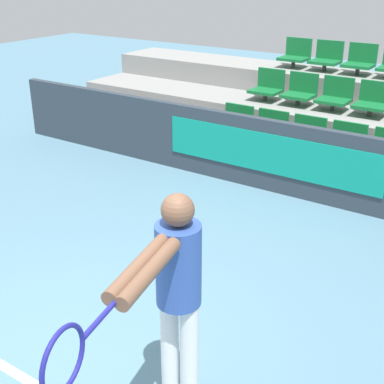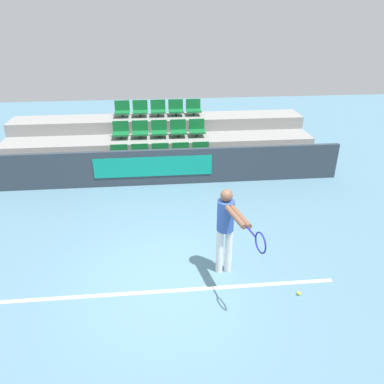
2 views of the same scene
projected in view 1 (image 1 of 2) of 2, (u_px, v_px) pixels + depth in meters
The scene contains 18 objects.
ground_plane at pixel (54, 370), 4.27m from camera, with size 30.00×30.00×0.00m, color slate.
court_baseline at pixel (34, 384), 4.12m from camera, with size 5.93×0.08×0.01m.
barrier_wall at pixel (283, 158), 7.29m from camera, with size 10.01×0.14×1.01m.
bleacher_tier_front at pixel (300, 166), 7.89m from camera, with size 9.61×1.09×0.39m.
bleacher_tier_middle at pixel (328, 135), 8.64m from camera, with size 9.61×1.09×0.78m.
bleacher_tier_back at pixel (352, 109), 9.38m from camera, with size 9.61×1.09×1.17m.
stadium_chair_0 at pixel (235, 124), 8.42m from camera, with size 0.49×0.44×0.51m.
stadium_chair_1 at pixel (269, 130), 8.12m from camera, with size 0.49×0.44×0.51m.
stadium_chair_2 at pixel (306, 137), 7.81m from camera, with size 0.49×0.44×0.51m.
stadium_chair_3 at pixel (346, 144), 7.51m from camera, with size 0.49×0.44×0.51m.
stadium_chair_5 at pixel (268, 87), 9.09m from camera, with size 0.49×0.44×0.51m.
stadium_chair_6 at pixel (300, 91), 8.79m from camera, with size 0.49×0.44×0.51m.
stadium_chair_7 at pixel (335, 96), 8.48m from camera, with size 0.49×0.44×0.51m.
stadium_chair_8 at pixel (373, 101), 8.18m from camera, with size 0.49×0.44×0.51m.
stadium_chair_10 at pixel (295, 55), 9.76m from camera, with size 0.49×0.44×0.51m.
stadium_chair_11 at pixel (327, 58), 9.46m from camera, with size 0.49×0.44×0.51m.
stadium_chair_12 at pixel (360, 61), 9.15m from camera, with size 0.49×0.44×0.51m.
tennis_player at pixel (174, 291), 3.45m from camera, with size 0.47×1.55×1.70m.
Camera 1 is at (2.78, -2.15, 3.02)m, focal length 50.00 mm.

